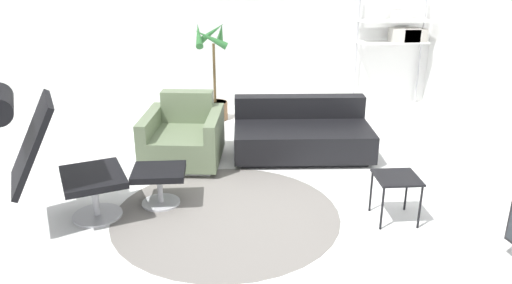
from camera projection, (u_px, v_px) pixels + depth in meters
name	position (u px, v px, depth m)	size (l,w,h in m)	color
ground_plane	(220.00, 202.00, 4.76)	(12.00, 12.00, 0.00)	white
wall_back	(217.00, 13.00, 7.32)	(12.00, 0.09, 2.80)	white
round_rug	(226.00, 215.00, 4.53)	(2.06, 2.06, 0.01)	slate
lounge_chair	(42.00, 144.00, 4.10)	(1.13, 0.90, 1.24)	#BCBCC1
ottoman	(159.00, 178.00, 4.64)	(0.48, 0.41, 0.36)	#BCBCC1
armchair_red	(184.00, 139.00, 5.60)	(0.93, 0.99, 0.74)	silver
couch_low	(302.00, 135.00, 5.85)	(1.61, 0.97, 0.62)	black
side_table	(397.00, 182.00, 4.33)	(0.37, 0.37, 0.42)	black
potted_plant	(214.00, 85.00, 6.98)	(0.47, 0.54, 1.37)	brown
shelf_unit	(403.00, 33.00, 7.40)	(1.06, 0.28, 1.68)	#BCBCC1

